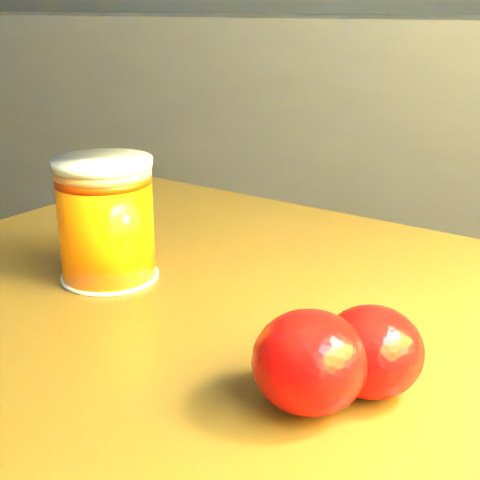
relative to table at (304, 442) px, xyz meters
The scene contains 5 objects.
kitchen_counter 1.64m from the table, 128.80° to the left, with size 3.15×0.60×0.90m, color #545359.
table is the anchor object (origin of this frame).
juice_glass 0.26m from the table, behind, with size 0.09×0.09×0.11m.
orange_front 0.15m from the table, 67.90° to the right, with size 0.07×0.07×0.07m, color #FF0C05.
orange_back 0.14m from the table, 33.86° to the right, with size 0.07×0.07×0.06m, color #FF0C05.
Camera 1 is at (1.19, -0.25, 0.93)m, focal length 50.00 mm.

